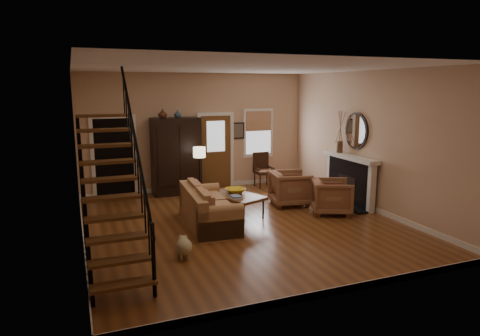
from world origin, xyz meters
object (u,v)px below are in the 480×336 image
object	(u,v)px
sofa	(209,207)
side_chair	(264,170)
armchair_left	(332,197)
floor_lamp	(200,174)
armoire	(176,156)
armchair_right	(290,188)
coffee_table	(236,205)

from	to	relation	value
sofa	side_chair	xyz separation A→B (m)	(2.54, 2.76, 0.12)
armchair_left	floor_lamp	distance (m)	3.44
armoire	armchair_right	size ratio (longest dim) A/B	2.25
armoire	sofa	xyz separation A→B (m)	(0.01, -2.96, -0.66)
armchair_right	floor_lamp	size ratio (longest dim) A/B	0.67
sofa	coffee_table	bearing A→B (deg)	31.21
armchair_left	floor_lamp	world-z (taller)	floor_lamp
armchair_right	armoire	bearing A→B (deg)	58.11
armoire	sofa	bearing A→B (deg)	-89.89
floor_lamp	side_chair	bearing A→B (deg)	16.99
armoire	coffee_table	bearing A→B (deg)	-73.30
sofa	side_chair	distance (m)	3.75
armchair_right	side_chair	xyz separation A→B (m)	(0.17, 1.98, 0.09)
sofa	armchair_right	size ratio (longest dim) A/B	2.26
armoire	side_chair	bearing A→B (deg)	-4.48
armoire	armchair_right	world-z (taller)	armoire
sofa	armchair_left	world-z (taller)	armchair_left
floor_lamp	armchair_left	bearing A→B (deg)	-42.99
coffee_table	floor_lamp	bearing A→B (deg)	101.60
armoire	armchair_right	bearing A→B (deg)	-42.53
armchair_left	floor_lamp	size ratio (longest dim) A/B	0.63
armchair_right	coffee_table	bearing A→B (deg)	114.22
armoire	sofa	world-z (taller)	armoire
armoire	armchair_left	world-z (taller)	armoire
armchair_left	armchair_right	distance (m)	1.15
side_chair	armchair_left	bearing A→B (deg)	-82.84
floor_lamp	sofa	bearing A→B (deg)	-101.07
coffee_table	armchair_right	bearing A→B (deg)	13.59
sofa	armchair_left	distance (m)	2.93
coffee_table	armchair_left	bearing A→B (deg)	-16.12
armchair_left	side_chair	bearing A→B (deg)	31.07
armoire	floor_lamp	distance (m)	1.01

